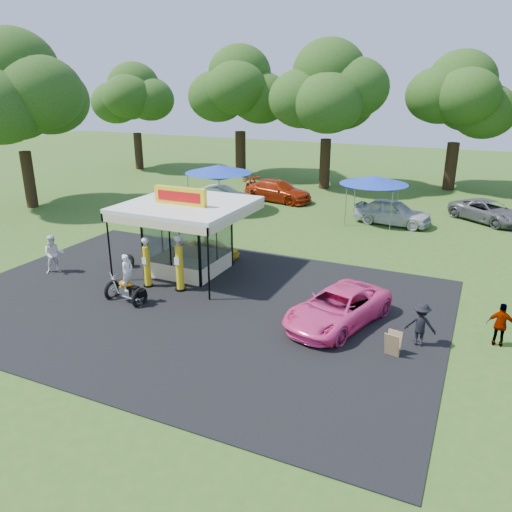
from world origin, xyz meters
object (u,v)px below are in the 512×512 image
(kiosk_car, at_px, (212,249))
(bg_car_b, at_px, (278,191))
(spectator_east_a, at_px, (421,325))
(tent_east, at_px, (374,180))
(pink_sedan, at_px, (338,308))
(motorcycle, at_px, (127,283))
(bg_car_c, at_px, (393,212))
(bg_car_a, at_px, (221,196))
(spectator_west, at_px, (54,254))
(tent_west, at_px, (219,169))
(gas_pump_right, at_px, (179,264))
(bg_car_d, at_px, (488,211))
(gas_pump_left, at_px, (147,263))
(a_frame_sign, at_px, (393,344))
(spectator_east_b, at_px, (501,325))
(gas_station_kiosk, at_px, (188,236))

(kiosk_car, bearing_deg, bg_car_b, 8.07)
(spectator_east_a, height_order, tent_east, tent_east)
(kiosk_car, bearing_deg, pink_sedan, -120.07)
(motorcycle, height_order, bg_car_b, motorcycle)
(motorcycle, height_order, kiosk_car, motorcycle)
(bg_car_c, bearing_deg, bg_car_a, 98.13)
(spectator_west, relative_size, tent_east, 0.43)
(tent_west, bearing_deg, kiosk_car, -63.32)
(gas_pump_right, distance_m, bg_car_c, 16.08)
(bg_car_b, height_order, tent_east, tent_east)
(spectator_west, bearing_deg, kiosk_car, -7.48)
(bg_car_d, distance_m, tent_west, 18.00)
(motorcycle, bearing_deg, kiosk_car, 92.18)
(pink_sedan, relative_size, bg_car_c, 1.02)
(gas_pump_left, relative_size, bg_car_a, 0.52)
(motorcycle, xyz_separation_m, a_frame_sign, (10.65, 0.23, -0.41))
(a_frame_sign, height_order, bg_car_a, bg_car_a)
(gas_pump_left, height_order, spectator_east_a, gas_pump_left)
(spectator_west, xyz_separation_m, bg_car_c, (12.91, 15.45, -0.13))
(motorcycle, height_order, bg_car_d, motorcycle)
(bg_car_a, bearing_deg, spectator_east_b, -133.85)
(bg_car_c, bearing_deg, motorcycle, 162.76)
(bg_car_c, relative_size, tent_east, 1.10)
(pink_sedan, height_order, tent_west, tent_west)
(kiosk_car, distance_m, bg_car_b, 13.64)
(gas_pump_left, distance_m, bg_car_d, 22.63)
(gas_pump_left, height_order, a_frame_sign, gas_pump_left)
(kiosk_car, relative_size, bg_car_c, 0.59)
(gas_pump_left, bearing_deg, spectator_east_b, 3.12)
(spectator_west, bearing_deg, pink_sedan, -47.34)
(gas_station_kiosk, xyz_separation_m, gas_pump_right, (0.90, -2.18, -0.55))
(gas_station_kiosk, xyz_separation_m, tent_west, (-4.47, 11.10, 1.15))
(bg_car_a, height_order, bg_car_d, bg_car_a)
(gas_pump_right, relative_size, tent_west, 0.56)
(a_frame_sign, distance_m, tent_west, 21.17)
(kiosk_car, bearing_deg, gas_pump_left, 172.05)
(gas_pump_left, height_order, gas_pump_right, gas_pump_right)
(pink_sedan, xyz_separation_m, bg_car_d, (4.80, 18.22, 0.02))
(kiosk_car, distance_m, pink_sedan, 9.21)
(gas_station_kiosk, height_order, bg_car_c, gas_station_kiosk)
(a_frame_sign, bearing_deg, pink_sedan, 157.04)
(gas_station_kiosk, bearing_deg, bg_car_b, 96.95)
(gas_pump_right, bearing_deg, bg_car_c, 66.77)
(tent_east, bearing_deg, gas_pump_right, -108.79)
(gas_station_kiosk, relative_size, gas_pump_left, 2.33)
(tent_east, bearing_deg, spectator_east_a, -71.73)
(spectator_east_b, bearing_deg, bg_car_c, -65.52)
(bg_car_b, distance_m, bg_car_d, 14.68)
(kiosk_car, xyz_separation_m, spectator_west, (-5.67, -5.06, 0.46))
(spectator_west, bearing_deg, bg_car_d, -3.88)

